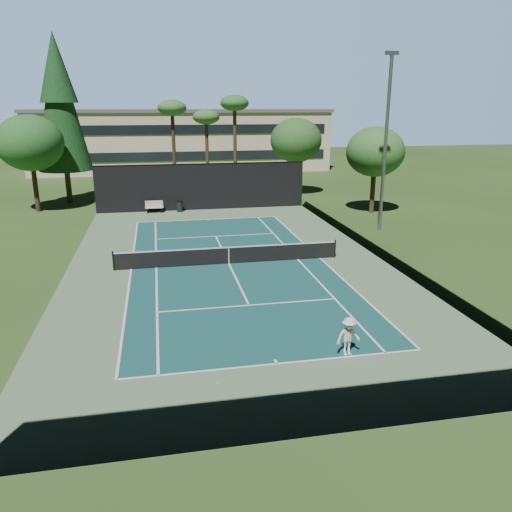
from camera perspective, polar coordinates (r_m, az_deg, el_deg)
The scene contains 22 objects.
ground at distance 28.76m, azimuth -3.11°, elevation -0.90°, with size 160.00×160.00×0.00m, color #2A4A1B.
apron_slab at distance 28.76m, azimuth -3.11°, elevation -0.89°, with size 18.00×32.00×0.01m, color #597955.
court_surface at distance 28.76m, azimuth -3.11°, elevation -0.88°, with size 10.97×23.77×0.01m, color #17494A.
court_lines at distance 28.76m, azimuth -3.11°, elevation -0.86°, with size 11.07×23.87×0.01m.
tennis_net at distance 28.60m, azimuth -3.13°, elevation 0.17°, with size 12.90×0.10×1.10m.
fence at distance 28.28m, azimuth -3.20°, elevation 3.02°, with size 18.04×32.05×4.03m.
player at distance 18.57m, azimuth 10.52°, elevation -9.01°, with size 0.94×0.54×1.46m, color white.
tennis_ball_a at distance 16.84m, azimuth -4.44°, elevation -14.32°, with size 0.07×0.07×0.07m, color #BFD330.
tennis_ball_b at distance 30.49m, azimuth -6.40°, elevation 0.11°, with size 0.07×0.07×0.07m, color #D1F537.
tennis_ball_c at distance 31.99m, azimuth -2.22°, elevation 1.01°, with size 0.07×0.07×0.07m, color #D3E032.
tennis_ball_d at distance 33.49m, azimuth -15.62°, elevation 1.10°, with size 0.06×0.06×0.06m, color #DDEC35.
park_bench at distance 43.40m, azimuth -11.56°, elevation 5.58°, with size 1.50×0.45×1.02m.
trash_bin at distance 43.39m, azimuth -8.72°, elevation 5.63°, with size 0.56×0.56×0.95m.
pine_tree at distance 49.84m, azimuth -21.62°, elevation 16.62°, with size 4.80×4.80×15.00m.
palm_a at distance 51.18m, azimuth -9.56°, elevation 15.96°, with size 2.80×2.80×9.32m.
palm_b at distance 53.43m, azimuth -5.71°, elevation 15.23°, with size 2.80×2.80×8.42m.
palm_c at distance 50.75m, azimuth -2.47°, elevation 16.63°, with size 2.80×2.80×9.77m.
decid_tree_a at distance 51.15m, azimuth 4.59°, elevation 13.02°, with size 5.12×5.12×7.62m.
decid_tree_b at distance 43.15m, azimuth 13.47°, elevation 11.49°, with size 4.80×4.80×7.14m.
decid_tree_c at distance 46.39m, azimuth -24.42°, elevation 11.66°, with size 5.44×5.44×8.09m.
campus_building at distance 73.36m, azimuth -8.42°, elevation 13.07°, with size 40.50×12.50×8.30m.
light_pole at distance 36.78m, azimuth 14.61°, elevation 12.73°, with size 0.90×0.25×12.22m.
Camera 1 is at (-3.77, -27.15, 8.72)m, focal length 35.00 mm.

